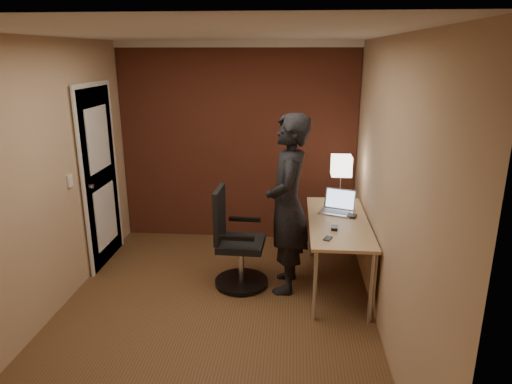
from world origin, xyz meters
TOP-DOWN VIEW (x-y plane):
  - room at (-0.27, 1.54)m, footprint 4.00×4.00m
  - desk at (1.25, 0.69)m, footprint 0.60×1.50m
  - desk_lamp at (1.24, 1.29)m, footprint 0.22×0.22m
  - laptop at (1.20, 0.96)m, footprint 0.40×0.36m
  - mouse at (1.12, 0.42)m, footprint 0.07×0.11m
  - phone at (1.04, 0.18)m, footprint 0.10×0.13m
  - wallet at (1.33, 0.79)m, footprint 0.12×0.13m
  - office_chair at (0.13, 0.61)m, footprint 0.56×0.59m
  - person at (0.66, 0.60)m, footprint 0.46×0.68m

SIDE VIEW (x-z plane):
  - office_chair at x=0.13m, z-range -0.06..0.97m
  - desk at x=1.25m, z-range 0.24..0.97m
  - phone at x=1.04m, z-range 0.73..0.74m
  - wallet at x=1.33m, z-range 0.73..0.75m
  - mouse at x=1.12m, z-range 0.73..0.76m
  - laptop at x=1.20m, z-range 0.68..0.91m
  - person at x=0.66m, z-range 0.00..1.82m
  - desk_lamp at x=1.24m, z-range 0.88..1.41m
  - room at x=-0.27m, z-range -0.63..3.37m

